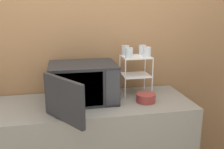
% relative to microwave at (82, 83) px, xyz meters
% --- Properties ---
extents(wall_back, '(8.00, 0.06, 2.60)m').
position_rel_microwave_xyz_m(wall_back, '(0.05, 0.31, 0.22)').
color(wall_back, '#9E7047').
rests_on(wall_back, ground_plane).
extents(microwave, '(0.57, 0.77, 0.32)m').
position_rel_microwave_xyz_m(microwave, '(0.00, 0.00, 0.00)').
color(microwave, '#262628').
rests_on(microwave, counter).
extents(dish_rack, '(0.25, 0.21, 0.35)m').
position_rel_microwave_xyz_m(dish_rack, '(0.49, 0.10, 0.09)').
color(dish_rack, white).
rests_on(dish_rack, counter).
extents(glass_front_left, '(0.07, 0.07, 0.09)m').
position_rel_microwave_xyz_m(glass_front_left, '(0.41, 0.04, 0.23)').
color(glass_front_left, silver).
rests_on(glass_front_left, dish_rack).
extents(glass_back_right, '(0.07, 0.07, 0.09)m').
position_rel_microwave_xyz_m(glass_back_right, '(0.57, 0.17, 0.23)').
color(glass_back_right, silver).
rests_on(glass_back_right, dish_rack).
extents(glass_front_right, '(0.07, 0.07, 0.09)m').
position_rel_microwave_xyz_m(glass_front_right, '(0.57, 0.04, 0.23)').
color(glass_front_right, silver).
rests_on(glass_front_right, dish_rack).
extents(glass_back_left, '(0.07, 0.07, 0.09)m').
position_rel_microwave_xyz_m(glass_back_left, '(0.41, 0.17, 0.23)').
color(glass_back_left, silver).
rests_on(glass_back_left, dish_rack).
extents(bowl, '(0.16, 0.16, 0.07)m').
position_rel_microwave_xyz_m(bowl, '(0.52, -0.12, -0.13)').
color(bowl, maroon).
rests_on(bowl, counter).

